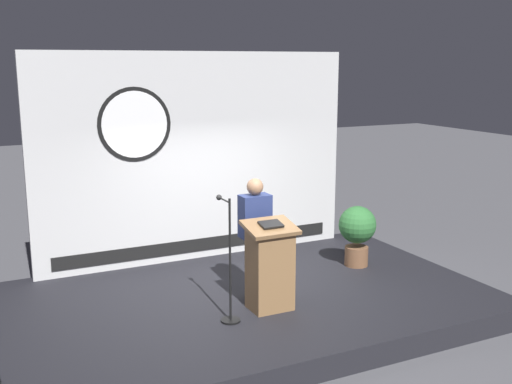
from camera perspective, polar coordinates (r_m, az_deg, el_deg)
name	(u,v)px	position (r m, az deg, el deg)	size (l,w,h in m)	color
ground_plane	(248,315)	(8.64, -0.73, -11.26)	(40.00, 40.00, 0.00)	#4C4C51
stage_platform	(248,305)	(8.58, -0.73, -10.34)	(6.40, 4.00, 0.30)	black
banner_display	(196,158)	(9.75, -5.55, 3.17)	(5.12, 0.12, 3.26)	silver
podium	(270,266)	(7.88, 1.29, -6.86)	(0.64, 0.50, 1.15)	olive
speaker_person	(255,237)	(8.22, -0.09, -4.16)	(0.40, 0.26, 1.61)	black
microphone_stand	(229,278)	(7.55, -2.52, -7.96)	(0.24, 0.47, 1.53)	black
potted_plant	(357,230)	(9.64, 9.30, -3.47)	(0.58, 0.58, 0.94)	brown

